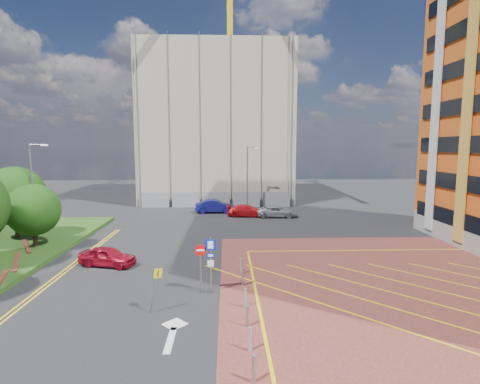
{
  "coord_description": "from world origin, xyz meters",
  "views": [
    {
      "loc": [
        1.4,
        -18.92,
        8.12
      ],
      "look_at": [
        2.19,
        3.16,
        5.37
      ],
      "focal_mm": 28.0,
      "sensor_mm": 36.0,
      "label": 1
    }
  ],
  "objects": [
    {
      "name": "car_blue_back",
      "position": [
        -0.01,
        25.98,
        0.79
      ],
      "size": [
        4.79,
        1.7,
        1.58
      ],
      "primitive_type": "imported",
      "rotation": [
        0.0,
        0.0,
        1.58
      ],
      "color": "navy",
      "rests_on": "ground"
    },
    {
      "name": "tree_c",
      "position": [
        -13.5,
        10.0,
        3.19
      ],
      "size": [
        4.0,
        4.0,
        4.9
      ],
      "color": "#3D2B1C",
      "rests_on": "grass_bed"
    },
    {
      "name": "bollard_row",
      "position": [
        2.3,
        -1.67,
        0.47
      ],
      "size": [
        0.14,
        11.14,
        0.9
      ],
      "color": "#9EA0A8",
      "rests_on": "forecourt"
    },
    {
      "name": "car_red_left",
      "position": [
        -6.7,
        5.97,
        0.66
      ],
      "size": [
        4.12,
        2.48,
        1.31
      ],
      "primitive_type": "imported",
      "rotation": [
        0.0,
        0.0,
        1.31
      ],
      "color": "maroon",
      "rests_on": "ground"
    },
    {
      "name": "forecourt",
      "position": [
        14.0,
        0.0,
        0.01
      ],
      "size": [
        26.0,
        26.0,
        0.02
      ],
      "primitive_type": "cube",
      "color": "brown",
      "rests_on": "ground"
    },
    {
      "name": "sign_cluster",
      "position": [
        0.3,
        0.98,
        1.95
      ],
      "size": [
        1.17,
        0.12,
        3.2
      ],
      "color": "#9EA0A8",
      "rests_on": "ground"
    },
    {
      "name": "warning_sign",
      "position": [
        -2.07,
        -1.38,
        1.43
      ],
      "size": [
        0.65,
        0.4,
        2.25
      ],
      "color": "#9EA0A8",
      "rests_on": "ground"
    },
    {
      "name": "tree_d",
      "position": [
        -16.5,
        13.0,
        3.87
      ],
      "size": [
        5.0,
        5.0,
        6.08
      ],
      "color": "#3D2B1C",
      "rests_on": "grass_bed"
    },
    {
      "name": "tower_crane",
      "position": [
        2.0,
        39.44,
        25.85
      ],
      "size": [
        1.6,
        35.0,
        35.4
      ],
      "color": "gold",
      "rests_on": "ground"
    },
    {
      "name": "ground",
      "position": [
        0.0,
        0.0,
        0.0
      ],
      "size": [
        140.0,
        140.0,
        0.0
      ],
      "primitive_type": "plane",
      "color": "black",
      "rests_on": "ground"
    },
    {
      "name": "car_silver_back",
      "position": [
        7.11,
        22.92,
        0.63
      ],
      "size": [
        4.65,
        2.33,
        1.27
      ],
      "primitive_type": "imported",
      "rotation": [
        0.0,
        0.0,
        1.52
      ],
      "color": "#B0B1B8",
      "rests_on": "ground"
    },
    {
      "name": "lamp_back",
      "position": [
        4.08,
        28.0,
        4.36
      ],
      "size": [
        1.53,
        0.16,
        8.0
      ],
      "color": "#9EA0A8",
      "rests_on": "ground"
    },
    {
      "name": "construction_building",
      "position": [
        0.0,
        40.0,
        11.0
      ],
      "size": [
        21.2,
        19.2,
        22.0
      ],
      "primitive_type": "cube",
      "color": "#B8B097",
      "rests_on": "ground"
    },
    {
      "name": "car_red_back",
      "position": [
        3.75,
        23.41,
        0.67
      ],
      "size": [
        4.82,
        2.38,
        1.35
      ],
      "primitive_type": "imported",
      "rotation": [
        0.0,
        0.0,
        1.46
      ],
      "color": "red",
      "rests_on": "ground"
    },
    {
      "name": "construction_fence",
      "position": [
        1.0,
        30.0,
        1.0
      ],
      "size": [
        21.6,
        0.06,
        2.0
      ],
      "primitive_type": "cube",
      "color": "gray",
      "rests_on": "ground"
    },
    {
      "name": "lamp_left_far",
      "position": [
        -14.42,
        12.0,
        4.66
      ],
      "size": [
        1.53,
        0.16,
        8.0
      ],
      "color": "#9EA0A8",
      "rests_on": "grass_bed"
    }
  ]
}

